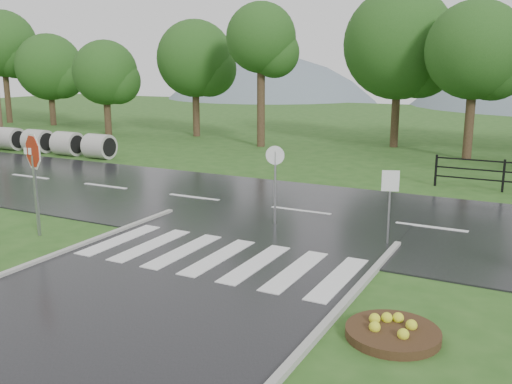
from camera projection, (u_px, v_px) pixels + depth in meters
The scene contains 10 objects.
ground at pixel (59, 351), 9.25m from camera, with size 120.00×120.00×0.00m, color #29531B.
main_road at pixel (301, 212), 17.91m from camera, with size 90.00×8.00×0.04m, color black.
crosswalk at pixel (218, 257), 13.56m from camera, with size 6.50×2.80×0.02m.
hills at pixel (508, 237), 67.37m from camera, with size 102.00×48.00×48.00m.
treeline at pixel (424, 153), 29.57m from camera, with size 83.20×5.20×10.00m.
culvert_pipes at pixel (52, 142), 29.29m from camera, with size 7.60×1.20×1.20m.
stop_sign at pixel (33, 161), 15.01m from camera, with size 1.25×0.47×2.97m.
flower_bed at pixel (393, 331), 9.68m from camera, with size 1.61×1.61×0.32m.
reg_sign_small at pixel (390, 192), 14.34m from camera, with size 0.42×0.17×1.96m.
reg_sign_round at pixel (275, 176), 16.14m from camera, with size 0.53×0.14×2.31m.
Camera 1 is at (6.74, -6.02, 4.56)m, focal length 40.00 mm.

